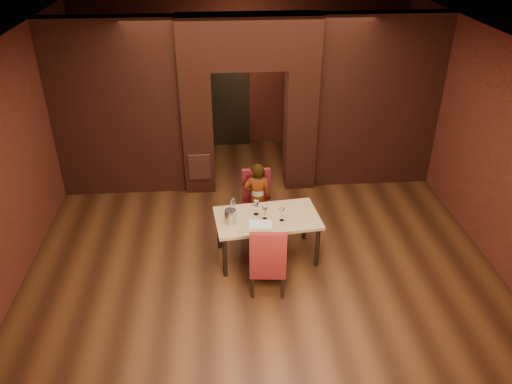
# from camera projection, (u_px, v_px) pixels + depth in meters

# --- Properties ---
(floor) EXTENTS (8.00, 8.00, 0.00)m
(floor) POSITION_uv_depth(u_px,v_px,m) (258.00, 243.00, 8.08)
(floor) COLOR #472511
(floor) RESTS_ON ground
(ceiling) EXTENTS (7.00, 8.00, 0.04)m
(ceiling) POSITION_uv_depth(u_px,v_px,m) (259.00, 42.00, 6.49)
(ceiling) COLOR silver
(ceiling) RESTS_ON ground
(wall_back) EXTENTS (7.00, 0.04, 3.20)m
(wall_back) POSITION_uv_depth(u_px,v_px,m) (243.00, 74.00, 10.75)
(wall_back) COLOR maroon
(wall_back) RESTS_ON ground
(wall_front) EXTENTS (7.00, 0.04, 3.20)m
(wall_front) POSITION_uv_depth(u_px,v_px,m) (301.00, 376.00, 3.83)
(wall_front) COLOR maroon
(wall_front) RESTS_ON ground
(wall_left) EXTENTS (0.04, 8.00, 3.20)m
(wall_left) POSITION_uv_depth(u_px,v_px,m) (12.00, 162.00, 7.05)
(wall_left) COLOR maroon
(wall_left) RESTS_ON ground
(wall_right) EXTENTS (0.04, 8.00, 3.20)m
(wall_right) POSITION_uv_depth(u_px,v_px,m) (489.00, 146.00, 7.53)
(wall_right) COLOR maroon
(wall_right) RESTS_ON ground
(pillar_left) EXTENTS (0.55, 0.55, 2.30)m
(pillar_left) POSITION_uv_depth(u_px,v_px,m) (198.00, 131.00, 9.18)
(pillar_left) COLOR maroon
(pillar_left) RESTS_ON ground
(pillar_right) EXTENTS (0.55, 0.55, 2.30)m
(pillar_right) POSITION_uv_depth(u_px,v_px,m) (300.00, 128.00, 9.31)
(pillar_right) COLOR maroon
(pillar_right) RESTS_ON ground
(lintel) EXTENTS (2.45, 0.55, 0.90)m
(lintel) POSITION_uv_depth(u_px,v_px,m) (249.00, 42.00, 8.45)
(lintel) COLOR maroon
(lintel) RESTS_ON ground
(wing_wall_left) EXTENTS (2.28, 0.35, 3.20)m
(wing_wall_left) POSITION_uv_depth(u_px,v_px,m) (117.00, 110.00, 8.86)
(wing_wall_left) COLOR maroon
(wing_wall_left) RESTS_ON ground
(wing_wall_right) EXTENTS (2.28, 0.35, 3.20)m
(wing_wall_right) POSITION_uv_depth(u_px,v_px,m) (377.00, 103.00, 9.18)
(wing_wall_right) COLOR maroon
(wing_wall_right) RESTS_ON ground
(vent_panel) EXTENTS (0.40, 0.03, 0.50)m
(vent_panel) POSITION_uv_depth(u_px,v_px,m) (200.00, 167.00, 9.22)
(vent_panel) COLOR #A04A2E
(vent_panel) RESTS_ON ground
(rear_door) EXTENTS (0.90, 0.08, 2.10)m
(rear_door) POSITION_uv_depth(u_px,v_px,m) (225.00, 100.00, 10.94)
(rear_door) COLOR black
(rear_door) RESTS_ON ground
(rear_door_frame) EXTENTS (1.02, 0.04, 2.22)m
(rear_door_frame) POSITION_uv_depth(u_px,v_px,m) (225.00, 101.00, 10.91)
(rear_door_frame) COLOR black
(rear_door_frame) RESTS_ON ground
(dining_table) EXTENTS (1.62, 1.02, 0.72)m
(dining_table) POSITION_uv_depth(u_px,v_px,m) (267.00, 237.00, 7.60)
(dining_table) COLOR tan
(dining_table) RESTS_ON ground
(chair_far) EXTENTS (0.48, 0.48, 1.02)m
(chair_far) POSITION_uv_depth(u_px,v_px,m) (257.00, 202.00, 8.20)
(chair_far) COLOR maroon
(chair_far) RESTS_ON ground
(chair_near) EXTENTS (0.54, 0.54, 1.08)m
(chair_near) POSITION_uv_depth(u_px,v_px,m) (268.00, 257.00, 6.86)
(chair_near) COLOR maroon
(chair_near) RESTS_ON ground
(person_seated) EXTENTS (0.48, 0.34, 1.26)m
(person_seated) POSITION_uv_depth(u_px,v_px,m) (257.00, 198.00, 8.07)
(person_seated) COLOR white
(person_seated) RESTS_ON ground
(wine_glass_a) EXTENTS (0.09, 0.09, 0.23)m
(wine_glass_a) POSITION_uv_depth(u_px,v_px,m) (256.00, 208.00, 7.43)
(wine_glass_a) COLOR silver
(wine_glass_a) RESTS_ON dining_table
(wine_glass_b) EXTENTS (0.09, 0.09, 0.21)m
(wine_glass_b) POSITION_uv_depth(u_px,v_px,m) (265.00, 213.00, 7.33)
(wine_glass_b) COLOR white
(wine_glass_b) RESTS_ON dining_table
(wine_glass_c) EXTENTS (0.08, 0.08, 0.21)m
(wine_glass_c) POSITION_uv_depth(u_px,v_px,m) (282.00, 214.00, 7.29)
(wine_glass_c) COLOR white
(wine_glass_c) RESTS_ON dining_table
(tasting_sheet) EXTENTS (0.36, 0.28, 0.00)m
(tasting_sheet) POSITION_uv_depth(u_px,v_px,m) (261.00, 224.00, 7.25)
(tasting_sheet) COLOR silver
(tasting_sheet) RESTS_ON dining_table
(wine_bucket) EXTENTS (0.17, 0.17, 0.21)m
(wine_bucket) POSITION_uv_depth(u_px,v_px,m) (230.00, 216.00, 7.24)
(wine_bucket) COLOR #ADADB3
(wine_bucket) RESTS_ON dining_table
(water_bottle) EXTENTS (0.07, 0.07, 0.30)m
(water_bottle) POSITION_uv_depth(u_px,v_px,m) (233.00, 207.00, 7.39)
(water_bottle) COLOR white
(water_bottle) RESTS_ON dining_table
(potted_plant) EXTENTS (0.44, 0.40, 0.43)m
(potted_plant) POSITION_uv_depth(u_px,v_px,m) (287.00, 211.00, 8.53)
(potted_plant) COLOR #356D2E
(potted_plant) RESTS_ON ground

